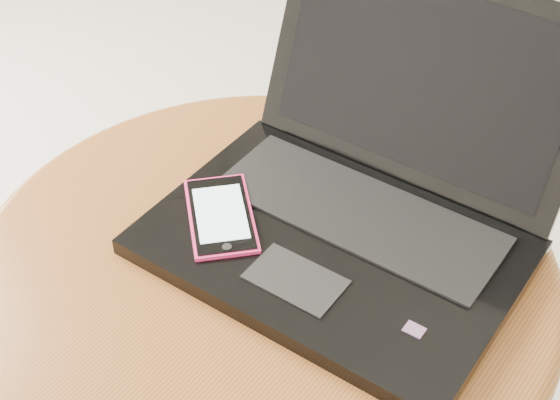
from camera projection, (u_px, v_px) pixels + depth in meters
The scene contains 4 objects.
table at pixel (263, 323), 0.92m from camera, with size 0.63×0.63×0.50m.
laptop at pixel (359, 197), 0.85m from camera, with size 0.39×0.36×0.24m.
phone_black at pixel (230, 219), 0.88m from camera, with size 0.13×0.12×0.01m.
phone_pink at pixel (221, 218), 0.87m from camera, with size 0.14×0.14×0.02m.
Camera 1 is at (0.27, -0.55, 1.10)m, focal length 51.54 mm.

